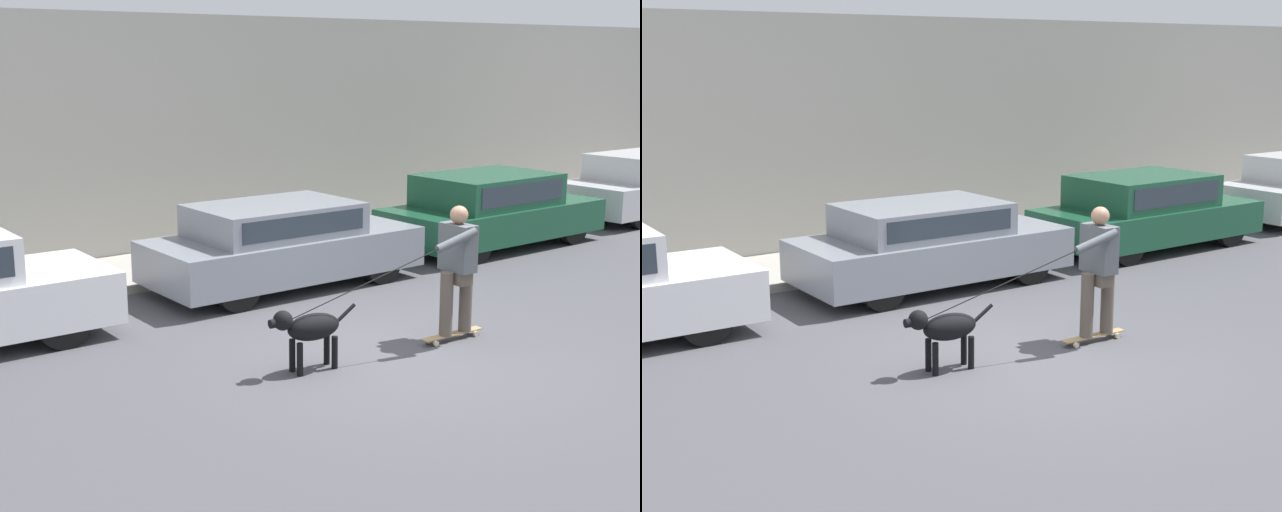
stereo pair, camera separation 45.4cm
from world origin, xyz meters
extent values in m
plane|color=#47474C|center=(0.00, 0.00, 0.00)|extent=(36.00, 36.00, 0.00)
cube|color=gray|center=(0.00, 6.49, 2.04)|extent=(32.00, 0.30, 4.08)
cube|color=#A39E93|center=(0.00, 5.34, 0.07)|extent=(30.00, 1.96, 0.13)
cylinder|color=black|center=(-2.92, 4.08, 0.33)|extent=(0.67, 0.22, 0.67)
cylinder|color=black|center=(-2.96, 2.64, 0.33)|extent=(0.67, 0.22, 0.67)
cylinder|color=black|center=(2.10, 4.12, 0.33)|extent=(0.67, 0.22, 0.67)
cylinder|color=black|center=(2.07, 2.62, 0.33)|extent=(0.67, 0.22, 0.67)
cylinder|color=black|center=(-0.46, 4.18, 0.33)|extent=(0.67, 0.22, 0.67)
cylinder|color=black|center=(-0.49, 2.67, 0.33)|extent=(0.67, 0.22, 0.67)
cube|color=gray|center=(0.81, 3.40, 0.50)|extent=(4.16, 1.84, 0.60)
cube|color=gray|center=(0.64, 3.40, 1.04)|extent=(2.40, 1.63, 0.47)
cube|color=#28333D|center=(0.62, 2.61, 1.06)|extent=(2.08, 0.06, 0.30)
cylinder|color=black|center=(6.78, 4.18, 0.34)|extent=(0.68, 0.20, 0.68)
cylinder|color=black|center=(6.77, 2.59, 0.34)|extent=(0.68, 0.20, 0.68)
cylinder|color=black|center=(4.17, 4.20, 0.34)|extent=(0.68, 0.20, 0.68)
cylinder|color=black|center=(4.16, 2.61, 0.34)|extent=(0.68, 0.20, 0.68)
cube|color=#194C33|center=(5.47, 3.40, 0.49)|extent=(4.22, 1.86, 0.57)
cube|color=#194C33|center=(5.30, 3.40, 1.05)|extent=(2.39, 1.66, 0.56)
cube|color=#28333D|center=(5.29, 2.57, 1.08)|extent=(2.09, 0.03, 0.36)
cylinder|color=black|center=(9.08, 4.16, 0.34)|extent=(0.68, 0.21, 0.68)
cylinder|color=black|center=(-1.32, 0.15, 0.19)|extent=(0.07, 0.07, 0.37)
cylinder|color=black|center=(-1.30, 0.31, 0.19)|extent=(0.07, 0.07, 0.37)
cylinder|color=black|center=(-0.87, 0.10, 0.19)|extent=(0.07, 0.07, 0.37)
cylinder|color=black|center=(-0.85, 0.27, 0.19)|extent=(0.07, 0.07, 0.37)
ellipsoid|color=black|center=(-1.09, 0.21, 0.50)|extent=(0.67, 0.36, 0.30)
sphere|color=black|center=(-1.47, 0.25, 0.63)|extent=(0.22, 0.22, 0.22)
cylinder|color=black|center=(-1.57, 0.26, 0.62)|extent=(0.13, 0.11, 0.10)
cylinder|color=black|center=(-0.67, 0.16, 0.59)|extent=(0.26, 0.07, 0.20)
cylinder|color=beige|center=(0.56, -0.06, 0.04)|extent=(0.07, 0.03, 0.07)
cylinder|color=beige|center=(0.57, 0.09, 0.04)|extent=(0.07, 0.03, 0.07)
cylinder|color=beige|center=(1.22, -0.09, 0.04)|extent=(0.07, 0.03, 0.07)
cylinder|color=beige|center=(1.23, 0.06, 0.04)|extent=(0.07, 0.03, 0.07)
cube|color=#A88456|center=(0.89, 0.00, 0.08)|extent=(0.92, 0.16, 0.02)
cylinder|color=brown|center=(0.78, 0.01, 0.48)|extent=(0.16, 0.16, 0.78)
cylinder|color=brown|center=(1.10, -0.01, 0.48)|extent=(0.16, 0.16, 0.78)
cube|color=brown|center=(0.94, 0.00, 0.79)|extent=(0.21, 0.36, 0.16)
cube|color=#4C5156|center=(0.94, 0.00, 1.15)|extent=(0.25, 0.47, 0.57)
sphere|color=#997056|center=(0.94, 0.00, 1.55)|extent=(0.22, 0.22, 0.22)
cylinder|color=#4C5156|center=(0.95, 0.28, 1.12)|extent=(0.10, 0.10, 0.54)
cylinder|color=#4C5156|center=(0.67, -0.22, 1.31)|extent=(0.56, 0.22, 0.26)
cylinder|color=black|center=(-0.52, 0.04, 0.91)|extent=(1.90, 0.43, 0.64)
camera|label=1|loc=(-6.78, -7.19, 3.41)|focal=50.00mm
camera|label=2|loc=(-6.42, -7.46, 3.41)|focal=50.00mm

